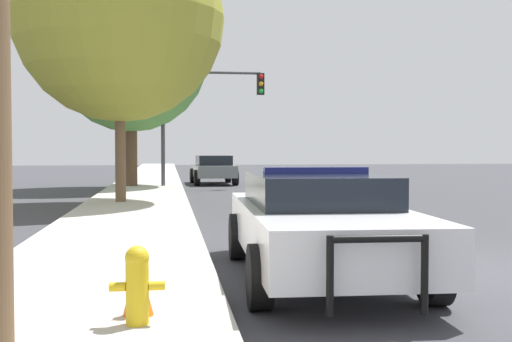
% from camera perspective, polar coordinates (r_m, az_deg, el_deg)
% --- Properties ---
extents(ground_plane, '(110.00, 110.00, 0.00)m').
position_cam_1_polar(ground_plane, '(9.44, 18.94, -8.41)').
color(ground_plane, '#3D3D42').
extents(sidewalk_left, '(3.00, 110.00, 0.13)m').
position_cam_1_polar(sidewalk_left, '(8.49, -13.96, -9.09)').
color(sidewalk_left, '#BCB7AD').
rests_on(sidewalk_left, ground_plane).
extents(police_car, '(2.26, 5.16, 1.44)m').
position_cam_1_polar(police_car, '(8.43, 5.58, -4.45)').
color(police_car, white).
rests_on(police_car, ground_plane).
extents(fire_hydrant, '(0.49, 0.21, 0.70)m').
position_cam_1_polar(fire_hydrant, '(5.86, -10.52, -9.74)').
color(fire_hydrant, gold).
rests_on(fire_hydrant, sidewalk_left).
extents(traffic_light, '(4.29, 0.35, 4.84)m').
position_cam_1_polar(traffic_light, '(26.81, -4.49, 6.15)').
color(traffic_light, '#424247').
rests_on(traffic_light, sidewalk_left).
extents(car_background_midblock, '(2.09, 4.02, 1.34)m').
position_cam_1_polar(car_background_midblock, '(29.91, -3.82, 0.21)').
color(car_background_midblock, slate).
rests_on(car_background_midblock, ground_plane).
extents(tree_sidewalk_near, '(6.07, 6.07, 8.39)m').
position_cam_1_polar(tree_sidewalk_near, '(19.40, -12.05, 13.26)').
color(tree_sidewalk_near, brown).
rests_on(tree_sidewalk_near, sidewalk_left).
extents(tree_sidewalk_mid, '(6.35, 6.35, 8.56)m').
position_cam_1_polar(tree_sidewalk_mid, '(27.14, -11.07, 10.11)').
color(tree_sidewalk_mid, brown).
rests_on(tree_sidewalk_mid, sidewalk_left).
extents(traffic_cone, '(0.29, 0.29, 0.57)m').
position_cam_1_polar(traffic_cone, '(6.19, -10.44, -9.94)').
color(traffic_cone, orange).
rests_on(traffic_cone, sidewalk_left).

